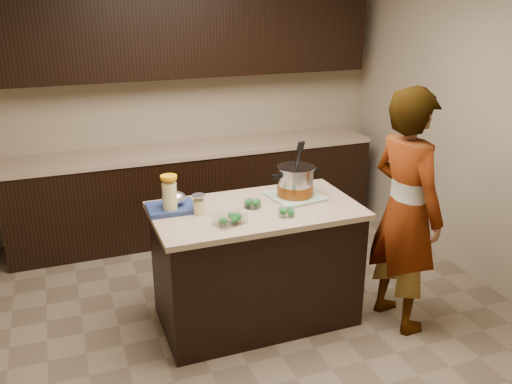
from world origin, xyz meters
TOP-DOWN VIEW (x-y plane):
  - ground_plane at (0.00, 0.00)m, footprint 4.00×4.00m
  - room_shell at (0.00, 0.00)m, footprint 4.04×4.04m
  - back_cabinets at (0.00, 1.74)m, footprint 3.60×0.63m
  - island at (0.00, 0.00)m, footprint 1.46×0.81m
  - dish_towel at (0.34, 0.09)m, footprint 0.40×0.40m
  - stock_pot at (0.34, 0.09)m, footprint 0.40×0.31m
  - lemonade_pitcher at (-0.59, 0.11)m, footprint 0.12×0.12m
  - mason_jar at (-0.40, 0.04)m, footprint 0.12×0.12m
  - broccoli_tub_left at (-0.02, 0.02)m, footprint 0.13×0.13m
  - broccoli_tub_right at (0.14, -0.21)m, footprint 0.14×0.14m
  - broccoli_tub_rect at (-0.26, -0.19)m, footprint 0.23×0.19m
  - blue_tray at (-0.56, 0.17)m, footprint 0.34×0.27m
  - person at (0.98, -0.39)m, footprint 0.49×0.69m

SIDE VIEW (x-z plane):
  - ground_plane at x=0.00m, z-range 0.00..0.00m
  - island at x=0.00m, z-range 0.00..0.90m
  - person at x=0.98m, z-range 0.00..1.77m
  - dish_towel at x=0.34m, z-range 0.90..0.92m
  - broccoli_tub_right at x=0.14m, z-range 0.90..0.95m
  - broccoli_tub_left at x=-0.02m, z-range 0.90..0.96m
  - broccoli_tub_rect at x=-0.26m, z-range 0.90..0.97m
  - back_cabinets at x=0.00m, z-range -0.22..2.10m
  - blue_tray at x=-0.56m, z-range 0.88..1.01m
  - mason_jar at x=-0.40m, z-range 0.89..1.04m
  - stock_pot at x=0.34m, z-range 0.81..1.21m
  - lemonade_pitcher at x=-0.59m, z-range 0.89..1.16m
  - room_shell at x=0.00m, z-range 0.35..3.07m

